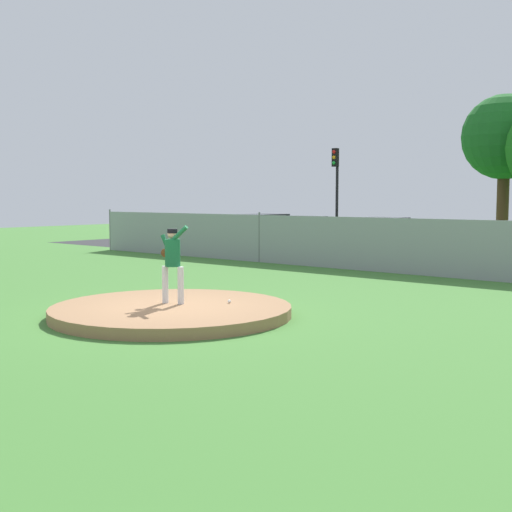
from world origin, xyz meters
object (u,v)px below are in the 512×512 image
pitcher_youth (172,258)px  parked_car_slate (260,232)px  parked_car_champagne (296,236)px  baseball (229,301)px  parked_car_charcoal (379,238)px  traffic_light_near (336,180)px

pitcher_youth → parked_car_slate: (-10.02, 14.78, -0.40)m
parked_car_slate → parked_car_champagne: size_ratio=1.08×
pitcher_youth → parked_car_champagne: 15.66m
baseball → parked_car_charcoal: size_ratio=0.02×
baseball → parked_car_champagne: bearing=121.7°
baseball → traffic_light_near: size_ratio=0.02×
baseball → parked_car_champagne: 15.39m
pitcher_youth → baseball: pitcher_youth is taller
parked_car_slate → traffic_light_near: (1.78, 3.74, 2.52)m
parked_car_charcoal → traffic_light_near: size_ratio=0.87×
baseball → parked_car_champagne: size_ratio=0.02×
baseball → parked_car_slate: bearing=127.9°
parked_car_slate → parked_car_charcoal: size_ratio=1.15×
parked_car_charcoal → pitcher_youth: bearing=-76.3°
parked_car_champagne → parked_car_charcoal: 3.72m
parked_car_charcoal → traffic_light_near: bearing=140.6°
parked_car_slate → parked_car_champagne: parked_car_slate is taller
baseball → pitcher_youth: bearing=-137.5°
baseball → parked_car_slate: size_ratio=0.02×
parked_car_champagne → baseball: bearing=-58.3°
parked_car_champagne → parked_car_charcoal: (3.63, 0.79, -0.01)m
parked_car_slate → traffic_light_near: bearing=64.5°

